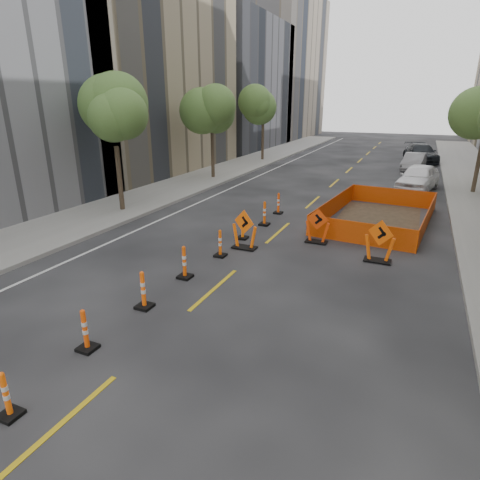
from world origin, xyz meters
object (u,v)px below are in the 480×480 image
at_px(channelizer_3, 143,290).
at_px(parked_car_far, 421,153).
at_px(channelizer_2, 85,330).
at_px(parked_car_mid, 414,162).
at_px(channelizer_7, 265,213).
at_px(chevron_sign_center, 317,226).
at_px(channelizer_8, 278,203).
at_px(channelizer_5, 220,243).
at_px(chevron_sign_right, 380,241).
at_px(channelizer_6, 243,226).
at_px(chevron_sign_left, 244,229).
at_px(channelizer_1, 6,395).
at_px(parked_car_near, 418,178).
at_px(channelizer_4, 184,262).

xyz_separation_m(channelizer_3, parked_car_far, (6.41, 33.03, 0.26)).
bearing_deg(channelizer_2, parked_car_mid, 78.57).
bearing_deg(channelizer_7, chevron_sign_center, -26.76).
relative_size(channelizer_7, channelizer_8, 1.05).
distance_m(channelizer_5, parked_car_mid, 23.93).
distance_m(channelizer_7, chevron_sign_right, 5.80).
xyz_separation_m(channelizer_6, chevron_sign_left, (0.53, -1.04, 0.23)).
distance_m(channelizer_1, parked_car_near, 24.61).
bearing_deg(chevron_sign_right, channelizer_8, 161.77).
height_order(parked_car_near, parked_car_far, parked_car_near).
distance_m(channelizer_6, parked_car_far, 27.31).
height_order(channelizer_2, chevron_sign_center, chevron_sign_center).
xyz_separation_m(channelizer_5, parked_car_mid, (5.82, 23.21, 0.19)).
bearing_deg(channelizer_5, channelizer_1, -89.59).
bearing_deg(chevron_sign_right, channelizer_7, 177.53).
height_order(channelizer_3, parked_car_far, parked_car_far).
height_order(channelizer_5, parked_car_near, parked_car_near).
height_order(channelizer_5, channelizer_7, channelizer_7).
height_order(channelizer_3, channelizer_6, channelizer_3).
height_order(channelizer_6, chevron_sign_center, chevron_sign_center).
bearing_deg(chevron_sign_left, channelizer_6, 134.62).
distance_m(channelizer_4, chevron_sign_center, 5.91).
relative_size(channelizer_5, chevron_sign_right, 0.66).
distance_m(chevron_sign_left, parked_car_mid, 22.74).
bearing_deg(channelizer_3, channelizer_6, 88.80).
distance_m(channelizer_4, channelizer_6, 4.30).
bearing_deg(channelizer_3, channelizer_8, 88.86).
xyz_separation_m(chevron_sign_right, parked_car_near, (0.96, 13.40, 0.05)).
distance_m(chevron_sign_left, parked_car_far, 28.21).
distance_m(channelizer_1, channelizer_6, 10.75).
height_order(channelizer_8, parked_car_far, parked_car_far).
bearing_deg(channelizer_6, channelizer_1, -89.41).
bearing_deg(channelizer_6, parked_car_mid, 74.43).
bearing_deg(parked_car_mid, chevron_sign_right, -85.50).
bearing_deg(parked_car_mid, chevron_sign_left, -97.76).
xyz_separation_m(channelizer_3, parked_car_near, (6.47, 19.51, 0.27)).
distance_m(channelizer_1, channelizer_3, 4.31).
bearing_deg(parked_car_near, chevron_sign_center, -94.44).
height_order(channelizer_5, chevron_sign_right, chevron_sign_right).
bearing_deg(channelizer_4, parked_car_near, 69.52).
distance_m(channelizer_4, channelizer_7, 6.46).
bearing_deg(channelizer_2, channelizer_5, 88.44).
distance_m(channelizer_3, channelizer_5, 4.30).
bearing_deg(parked_car_far, channelizer_3, -115.05).
distance_m(channelizer_1, channelizer_4, 6.46).
height_order(channelizer_7, chevron_sign_center, chevron_sign_center).
relative_size(channelizer_8, parked_car_far, 0.19).
distance_m(channelizer_4, parked_car_mid, 26.07).
height_order(channelizer_3, channelizer_7, channelizer_7).
bearing_deg(parked_car_near, channelizer_4, -99.35).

